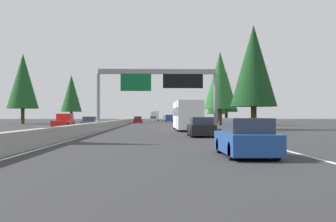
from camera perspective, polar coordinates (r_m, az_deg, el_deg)
ground_plane at (r=61.83m, az=-7.02°, el=-2.11°), size 320.00×320.00×0.00m
median_barrier at (r=81.78m, az=-5.94°, el=-1.45°), size 180.00×0.56×0.90m
shoulder_stripe_right at (r=71.81m, az=2.92°, el=-1.91°), size 160.00×0.16×0.01m
shoulder_stripe_median at (r=71.77m, az=-6.09°, el=-1.91°), size 160.00×0.16×0.01m
sign_gantry_overhead at (r=44.03m, az=-1.27°, el=4.00°), size 0.50×12.68×6.46m
sedan_near_right at (r=16.38m, az=10.56°, el=-3.71°), size 4.40×1.80×1.47m
sedan_distant_a at (r=31.52m, az=4.51°, el=-2.26°), size 4.40×1.80×1.47m
bus_distant_b at (r=45.68m, az=2.57°, el=-0.47°), size 11.50×2.55×3.10m
sedan_mid_right at (r=90.85m, az=-4.11°, el=-1.22°), size 4.40×1.80×1.47m
minivan_mid_left at (r=127.49m, az=-0.23°, el=-0.95°), size 5.00×1.95×1.69m
pickup_near_center at (r=107.29m, az=0.14°, el=-1.02°), size 5.60×2.00×1.86m
box_truck_far_right at (r=130.14m, az=-1.80°, el=-0.65°), size 8.50×2.40×2.95m
sedan_far_center at (r=106.56m, az=-2.03°, el=-1.14°), size 4.40×1.80×1.47m
oncoming_near at (r=57.08m, az=-13.98°, el=-1.30°), size 5.60×2.00×1.86m
oncoming_far at (r=54.96m, az=-10.55°, el=-1.57°), size 4.40×1.80×1.47m
conifer_right_near at (r=49.00m, az=11.57°, el=6.06°), size 5.28×5.28×11.99m
conifer_right_mid at (r=70.65m, az=7.10°, el=4.17°), size 5.44×5.44×12.37m
conifer_right_far at (r=89.50m, az=7.93°, el=2.61°), size 4.83×4.83×10.98m
conifer_right_distant at (r=86.31m, az=6.62°, el=1.88°), size 3.91×3.91×8.89m
conifer_left_mid at (r=85.82m, az=-19.15°, el=3.87°), size 6.01×6.01×13.66m
conifer_left_far at (r=108.82m, az=-13.02°, el=2.36°), size 5.27×5.27×11.98m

